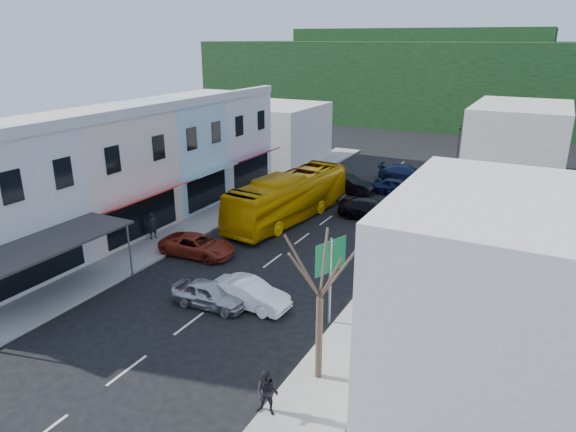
% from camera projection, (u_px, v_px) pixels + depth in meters
% --- Properties ---
extents(ground, '(120.00, 120.00, 0.00)m').
position_uv_depth(ground, '(236.00, 288.00, 27.18)').
color(ground, black).
rests_on(ground, ground).
extents(sidewalk_left, '(3.00, 52.00, 0.15)m').
position_uv_depth(sidewalk_left, '(224.00, 212.00, 38.80)').
color(sidewalk_left, gray).
rests_on(sidewalk_left, ground).
extents(sidewalk_right, '(3.00, 52.00, 0.15)m').
position_uv_depth(sidewalk_right, '(423.00, 247.00, 32.29)').
color(sidewalk_right, gray).
rests_on(sidewalk_right, ground).
extents(shopfront_row, '(8.25, 30.00, 8.00)m').
position_uv_depth(shopfront_row, '(121.00, 168.00, 35.49)').
color(shopfront_row, beige).
rests_on(shopfront_row, ground).
extents(right_building, '(8.00, 9.00, 8.00)m').
position_uv_depth(right_building, '(515.00, 316.00, 16.65)').
color(right_building, beige).
rests_on(right_building, ground).
extents(distant_block_left, '(8.00, 10.00, 6.00)m').
position_uv_depth(distant_block_left, '(279.00, 134.00, 54.05)').
color(distant_block_left, '#B7B2A8').
rests_on(distant_block_left, ground).
extents(distant_block_right, '(8.00, 12.00, 7.00)m').
position_uv_depth(distant_block_right, '(517.00, 143.00, 46.42)').
color(distant_block_right, '#B7B2A8').
rests_on(distant_block_right, ground).
extents(hillside, '(80.00, 26.00, 14.00)m').
position_uv_depth(hillside, '(453.00, 77.00, 80.19)').
color(hillside, black).
rests_on(hillside, ground).
extents(bus, '(3.83, 11.81, 3.10)m').
position_uv_depth(bus, '(289.00, 199.00, 37.01)').
color(bus, '#D89B04').
rests_on(bus, ground).
extents(car_silver, '(4.48, 2.01, 1.40)m').
position_uv_depth(car_silver, '(210.00, 293.00, 25.15)').
color(car_silver, '#B4B4B9').
rests_on(car_silver, ground).
extents(car_white, '(4.49, 2.04, 1.40)m').
position_uv_depth(car_white, '(249.00, 293.00, 25.15)').
color(car_white, white).
rests_on(car_white, ground).
extents(car_red, '(4.73, 2.24, 1.40)m').
position_uv_depth(car_red, '(197.00, 245.00, 31.07)').
color(car_red, maroon).
rests_on(car_red, ground).
extents(car_black_near, '(4.57, 2.02, 1.40)m').
position_uv_depth(car_black_near, '(372.00, 210.00, 37.38)').
color(car_black_near, black).
rests_on(car_black_near, ground).
extents(car_navy_mid, '(4.41, 1.81, 1.40)m').
position_uv_depth(car_navy_mid, '(397.00, 187.00, 43.18)').
color(car_navy_mid, '#0E1733').
rests_on(car_navy_mid, ground).
extents(car_black_far, '(4.41, 1.81, 1.40)m').
position_uv_depth(car_black_far, '(345.00, 185.00, 43.75)').
color(car_black_far, black).
rests_on(car_black_far, ground).
extents(car_navy_far, '(4.67, 2.30, 1.40)m').
position_uv_depth(car_navy_far, '(406.00, 173.00, 47.40)').
color(car_navy_far, '#0E1733').
rests_on(car_navy_far, ground).
extents(pedestrian_left, '(0.55, 0.69, 1.70)m').
position_uv_depth(pedestrian_left, '(153.00, 226.00, 33.27)').
color(pedestrian_left, black).
rests_on(pedestrian_left, sidewalk_left).
extents(pedestrian_right, '(0.76, 0.54, 1.70)m').
position_uv_depth(pedestrian_right, '(267.00, 393.00, 17.64)').
color(pedestrian_right, black).
rests_on(pedestrian_right, sidewalk_right).
extents(direction_sign, '(1.45, 2.07, 4.29)m').
position_uv_depth(direction_sign, '(330.00, 283.00, 23.05)').
color(direction_sign, '#0D512B').
rests_on(direction_sign, ground).
extents(street_tree, '(3.54, 3.54, 7.14)m').
position_uv_depth(street_tree, '(320.00, 297.00, 18.76)').
color(street_tree, '#3B2C22').
rests_on(street_tree, ground).
extents(traffic_signal, '(1.15, 1.28, 4.74)m').
position_uv_depth(traffic_signal, '(458.00, 149.00, 49.47)').
color(traffic_signal, black).
rests_on(traffic_signal, ground).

